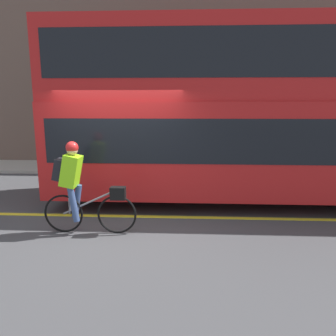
% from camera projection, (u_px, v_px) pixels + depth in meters
% --- Properties ---
extents(ground_plane, '(80.00, 80.00, 0.00)m').
position_uv_depth(ground_plane, '(118.00, 221.00, 6.38)').
color(ground_plane, '#424244').
extents(road_center_line, '(50.00, 0.14, 0.01)m').
position_uv_depth(road_center_line, '(121.00, 216.00, 6.65)').
color(road_center_line, yellow).
rests_on(road_center_line, ground_plane).
extents(sidewalk_curb, '(60.00, 1.89, 0.11)m').
position_uv_depth(sidewalk_curb, '(147.00, 168.00, 11.31)').
color(sidewalk_curb, '#A8A399').
rests_on(sidewalk_curb, ground_plane).
extents(building_facade, '(60.00, 0.30, 9.93)m').
position_uv_depth(building_facade, '(149.00, 24.00, 11.41)').
color(building_facade, brown).
rests_on(building_facade, ground_plane).
extents(bus, '(10.11, 2.43, 3.90)m').
position_uv_depth(bus, '(282.00, 107.00, 7.20)').
color(bus, black).
rests_on(bus, ground_plane).
extents(cyclist_on_bike, '(1.64, 0.32, 1.63)m').
position_uv_depth(cyclist_on_bike, '(79.00, 185.00, 5.65)').
color(cyclist_on_bike, black).
rests_on(cyclist_on_bike, ground_plane).
extents(trash_bin, '(0.55, 0.55, 0.96)m').
position_uv_depth(trash_bin, '(116.00, 153.00, 11.17)').
color(trash_bin, '#262628').
rests_on(trash_bin, sidewalk_curb).
extents(street_sign_post, '(0.36, 0.09, 2.66)m').
position_uv_depth(street_sign_post, '(69.00, 123.00, 11.04)').
color(street_sign_post, '#59595B').
rests_on(street_sign_post, sidewalk_curb).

